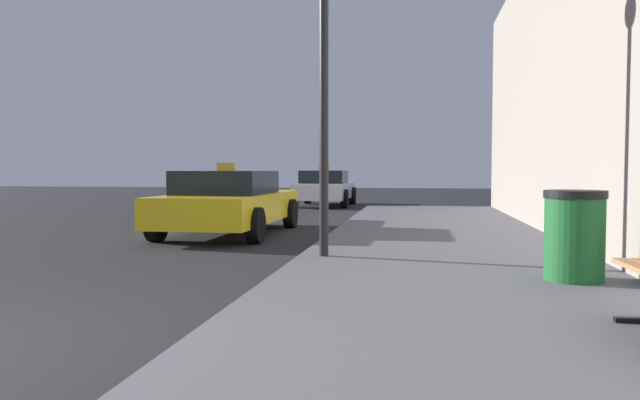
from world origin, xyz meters
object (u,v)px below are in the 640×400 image
Objects in this scene: trash_bin at (574,235)px; car_white at (325,188)px; street_lamp at (324,37)px; car_yellow at (230,202)px.

trash_bin is 15.70m from car_white.
street_lamp is 0.91× the size of car_yellow.
car_white is at bearing 87.56° from car_yellow.
car_yellow is (-2.49, 3.75, -2.37)m from street_lamp.
car_white reaches higher than trash_bin.
trash_bin is 7.35m from car_yellow.
car_yellow is (-5.30, 5.08, 0.03)m from trash_bin.
car_white is (-2.07, 13.59, -2.37)m from street_lamp.
street_lamp reaches higher than car_white.
trash_bin is 0.23× the size of car_white.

